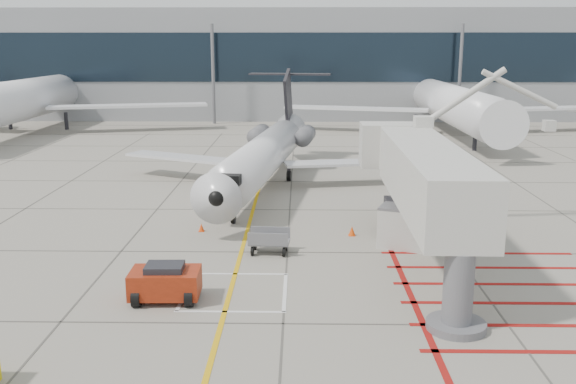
{
  "coord_description": "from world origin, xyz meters",
  "views": [
    {
      "loc": [
        0.55,
        -25.18,
        9.77
      ],
      "look_at": [
        0.0,
        6.0,
        2.5
      ],
      "focal_mm": 40.0,
      "sensor_mm": 36.0,
      "label": 1
    }
  ],
  "objects": [
    {
      "name": "baggage_cart",
      "position": [
        -0.85,
        3.88,
        0.6
      ],
      "size": [
        1.98,
        1.34,
        1.2
      ],
      "primitive_type": null,
      "rotation": [
        0.0,
        0.0,
        -0.08
      ],
      "color": "slate",
      "rests_on": "ground_plane"
    },
    {
      "name": "terminal_building",
      "position": [
        10.0,
        70.0,
        7.0
      ],
      "size": [
        180.0,
        28.0,
        14.0
      ],
      "primitive_type": "cube",
      "color": "gray",
      "rests_on": "ground_plane"
    },
    {
      "name": "ground_power_unit",
      "position": [
        5.79,
        4.84,
        1.02
      ],
      "size": [
        2.95,
        2.34,
        2.04
      ],
      "primitive_type": null,
      "rotation": [
        0.0,
        0.0,
        -0.37
      ],
      "color": "beige",
      "rests_on": "ground_plane"
    },
    {
      "name": "bg_aircraft_b",
      "position": [
        -29.63,
        46.0,
        6.55
      ],
      "size": [
        39.29,
        43.66,
        13.1
      ],
      "primitive_type": null,
      "color": "silver",
      "rests_on": "ground_plane"
    },
    {
      "name": "terminal_glass_band",
      "position": [
        10.0,
        55.95,
        8.0
      ],
      "size": [
        180.0,
        0.1,
        6.0
      ],
      "primitive_type": "cube",
      "color": "black",
      "rests_on": "ground_plane"
    },
    {
      "name": "cone_nose",
      "position": [
        -4.63,
        7.43,
        0.21
      ],
      "size": [
        0.31,
        0.31,
        0.43
      ],
      "primitive_type": "cone",
      "color": "#DF3F0B",
      "rests_on": "ground_plane"
    },
    {
      "name": "jet_bridge",
      "position": [
        6.13,
        1.84,
        3.6
      ],
      "size": [
        8.71,
        18.09,
        7.2
      ],
      "primitive_type": null,
      "rotation": [
        0.0,
        0.0,
        -0.01
      ],
      "color": "beige",
      "rests_on": "ground_plane"
    },
    {
      "name": "bg_aircraft_c",
      "position": [
        16.83,
        46.0,
        6.0
      ],
      "size": [
        35.97,
        39.97,
        11.99
      ],
      "primitive_type": null,
      "color": "silver",
      "rests_on": "ground_plane"
    },
    {
      "name": "regional_jet",
      "position": [
        -2.2,
        15.64,
        3.73
      ],
      "size": [
        26.19,
        31.25,
        7.47
      ],
      "primitive_type": null,
      "rotation": [
        0.0,
        0.0,
        -0.13
      ],
      "color": "silver",
      "rests_on": "ground_plane"
    },
    {
      "name": "ground_plane",
      "position": [
        0.0,
        0.0,
        0.0
      ],
      "size": [
        260.0,
        260.0,
        0.0
      ],
      "primitive_type": "plane",
      "color": "gray",
      "rests_on": "ground"
    },
    {
      "name": "pushback_tug",
      "position": [
        -4.62,
        -1.92,
        0.78
      ],
      "size": [
        2.7,
        1.73,
        1.55
      ],
      "primitive_type": null,
      "rotation": [
        0.0,
        0.0,
        0.03
      ],
      "color": "maroon",
      "rests_on": "ground_plane"
    },
    {
      "name": "cone_side",
      "position": [
        3.31,
        6.81,
        0.25
      ],
      "size": [
        0.36,
        0.36,
        0.5
      ],
      "primitive_type": "cone",
      "color": "#DB440B",
      "rests_on": "ground_plane"
    }
  ]
}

